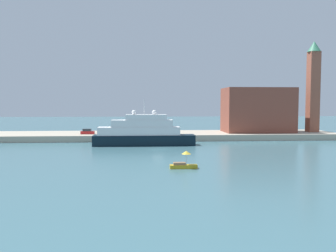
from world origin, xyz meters
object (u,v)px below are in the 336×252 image
large_yacht (143,133)px  harbor_building (258,110)px  bell_tower (313,84)px  parked_car (88,132)px  mooring_bollard (163,134)px  person_figure (103,132)px  small_motorboat (184,163)px

large_yacht → harbor_building: harbor_building is taller
bell_tower → large_yacht: bearing=-162.0°
parked_car → mooring_bollard: parked_car is taller
harbor_building → mooring_bollard: size_ratio=23.98×
large_yacht → bell_tower: size_ratio=0.91×
mooring_bollard → person_figure: bearing=171.1°
parked_car → person_figure: (4.65, -1.88, 0.18)m
small_motorboat → harbor_building: 57.61m
harbor_building → person_figure: 47.72m
small_motorboat → mooring_bollard: (-1.11, 40.74, 1.26)m
small_motorboat → bell_tower: bearing=46.4°
large_yacht → person_figure: 16.36m
harbor_building → small_motorboat: bearing=-120.5°
harbor_building → bell_tower: size_ratio=0.74×
large_yacht → bell_tower: bell_tower is taller
bell_tower → harbor_building: bearing=178.9°
large_yacht → mooring_bollard: (5.60, 9.15, -0.95)m
large_yacht → mooring_bollard: bearing=58.6°
parked_car → mooring_bollard: (21.56, -4.54, -0.24)m
bell_tower → small_motorboat: bearing=-133.6°
parked_car → small_motorboat: bearing=-63.4°
person_figure → bell_tower: bearing=4.8°
bell_tower → parked_car: size_ratio=7.24×
bell_tower → parked_car: bearing=-177.0°
small_motorboat → bell_tower: bell_tower is taller
bell_tower → person_figure: bell_tower is taller
harbor_building → parked_car: (-51.64, -3.93, -6.16)m
small_motorboat → person_figure: bearing=112.6°
parked_car → mooring_bollard: 22.03m
person_figure → mooring_bollard: 17.12m
large_yacht → mooring_bollard: large_yacht is taller
small_motorboat → mooring_bollard: 40.77m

